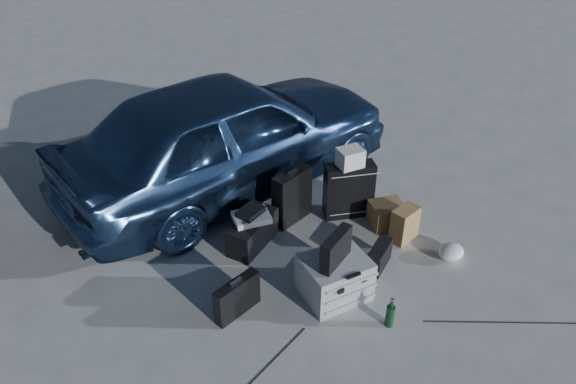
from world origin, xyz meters
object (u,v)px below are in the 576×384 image
at_px(pelican_case, 335,278).
at_px(duffel_bag, 253,232).
at_px(suitcase_right, 349,190).
at_px(green_bottle, 390,313).
at_px(cardboard_box, 387,214).
at_px(suitcase_left, 292,196).
at_px(briefcase, 237,297).
at_px(car, 228,133).

xyz_separation_m(pelican_case, duffel_bag, (-0.24, 1.04, -0.05)).
xyz_separation_m(suitcase_right, duffel_bag, (-1.12, 0.14, -0.16)).
relative_size(pelican_case, green_bottle, 1.91).
relative_size(cardboard_box, green_bottle, 1.15).
height_order(suitcase_right, duffel_bag, suitcase_right).
distance_m(pelican_case, suitcase_right, 1.26).
bearing_deg(duffel_bag, cardboard_box, -48.56).
bearing_deg(green_bottle, suitcase_right, 63.89).
distance_m(suitcase_left, suitcase_right, 0.62).
bearing_deg(duffel_bag, briefcase, -157.01).
distance_m(duffel_bag, cardboard_box, 1.45).
bearing_deg(duffel_bag, suitcase_right, -34.87).
height_order(pelican_case, green_bottle, pelican_case).
bearing_deg(green_bottle, suitcase_left, 84.77).
bearing_deg(cardboard_box, car, 121.44).
height_order(pelican_case, suitcase_right, suitcase_right).
bearing_deg(green_bottle, duffel_bag, 104.35).
bearing_deg(duffel_bag, green_bottle, -103.50).
relative_size(suitcase_left, cardboard_box, 1.75).
relative_size(pelican_case, suitcase_left, 0.95).
bearing_deg(suitcase_right, duffel_bag, -164.35).
bearing_deg(green_bottle, car, 90.91).
xyz_separation_m(pelican_case, green_bottle, (0.17, -0.56, -0.06)).
bearing_deg(briefcase, cardboard_box, -6.43).
distance_m(briefcase, duffel_bag, 0.95).
distance_m(pelican_case, cardboard_box, 1.23).
distance_m(car, cardboard_box, 1.97).
bearing_deg(suitcase_left, cardboard_box, -52.61).
distance_m(pelican_case, briefcase, 0.89).
height_order(car, pelican_case, car).
distance_m(suitcase_left, cardboard_box, 1.03).
bearing_deg(briefcase, car, 49.37).
relative_size(briefcase, cardboard_box, 1.35).
xyz_separation_m(car, duffel_bag, (-0.36, -1.11, -0.52)).
relative_size(briefcase, duffel_bag, 0.75).
bearing_deg(car, pelican_case, 171.48).
height_order(briefcase, cardboard_box, briefcase).
xyz_separation_m(pelican_case, cardboard_box, (1.11, 0.52, -0.08)).
relative_size(car, cardboard_box, 11.57).
distance_m(duffel_bag, green_bottle, 1.65).
bearing_deg(suitcase_right, suitcase_left, 177.38).
xyz_separation_m(car, suitcase_right, (0.76, -1.24, -0.36)).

